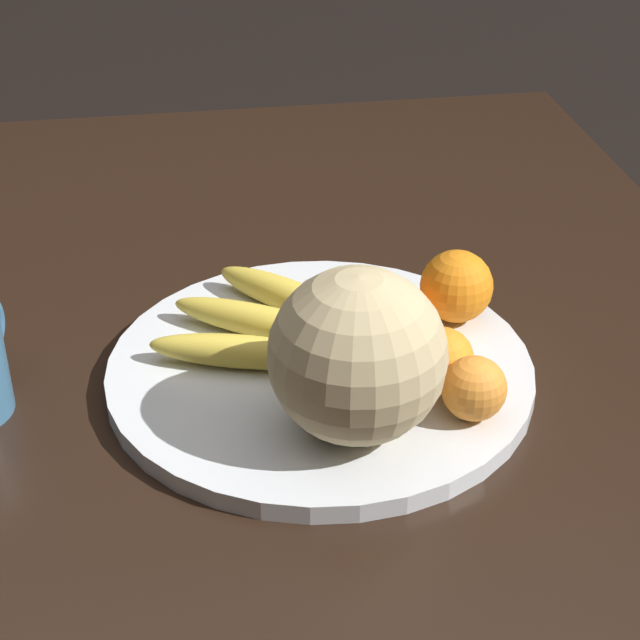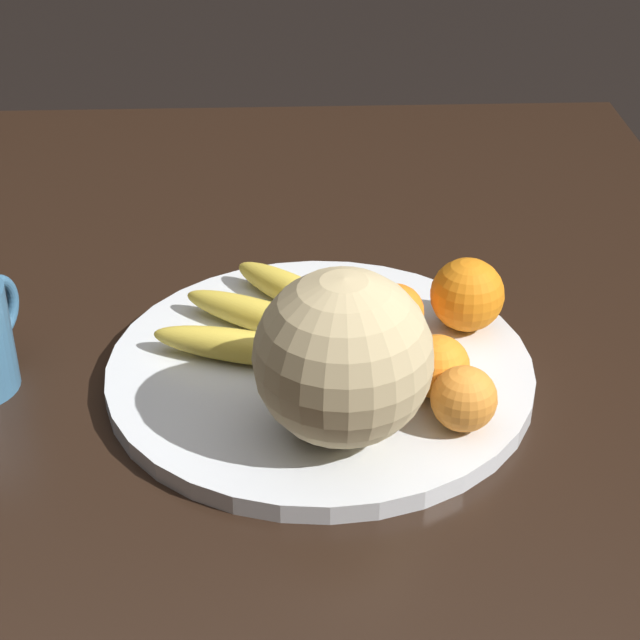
% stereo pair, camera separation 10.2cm
% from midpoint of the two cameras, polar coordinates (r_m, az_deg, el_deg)
% --- Properties ---
extents(kitchen_table, '(1.54, 1.01, 0.77)m').
position_cam_midpoint_polar(kitchen_table, '(1.10, -3.14, -7.70)').
color(kitchen_table, black).
rests_on(kitchen_table, ground_plane).
extents(fruit_bowl, '(0.42, 0.42, 0.02)m').
position_cam_midpoint_polar(fruit_bowl, '(1.05, -2.78, -2.78)').
color(fruit_bowl, silver).
rests_on(fruit_bowl, kitchen_table).
extents(melon, '(0.16, 0.16, 0.16)m').
position_cam_midpoint_polar(melon, '(0.92, -1.17, -2.02)').
color(melon, tan).
rests_on(melon, fruit_bowl).
extents(banana_bunch, '(0.22, 0.23, 0.03)m').
position_cam_midpoint_polar(banana_bunch, '(1.08, -5.57, -0.18)').
color(banana_bunch, brown).
rests_on(banana_bunch, fruit_bowl).
extents(orange_front_left, '(0.08, 0.08, 0.08)m').
position_cam_midpoint_polar(orange_front_left, '(1.10, 4.68, 1.73)').
color(orange_front_left, orange).
rests_on(orange_front_left, fruit_bowl).
extents(orange_front_right, '(0.06, 0.06, 0.06)m').
position_cam_midpoint_polar(orange_front_right, '(1.00, 3.63, -2.17)').
color(orange_front_right, orange).
rests_on(orange_front_right, fruit_bowl).
extents(orange_mid_center, '(0.06, 0.06, 0.06)m').
position_cam_midpoint_polar(orange_mid_center, '(1.08, 1.02, 0.61)').
color(orange_mid_center, orange).
rests_on(orange_mid_center, fruit_bowl).
extents(orange_back_left, '(0.06, 0.06, 0.06)m').
position_cam_midpoint_polar(orange_back_left, '(0.96, 5.23, -3.76)').
color(orange_back_left, orange).
rests_on(orange_back_left, fruit_bowl).
extents(orange_back_right, '(0.06, 0.06, 0.06)m').
position_cam_midpoint_polar(orange_back_right, '(1.03, 1.00, -0.96)').
color(orange_back_right, orange).
rests_on(orange_back_right, fruit_bowl).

